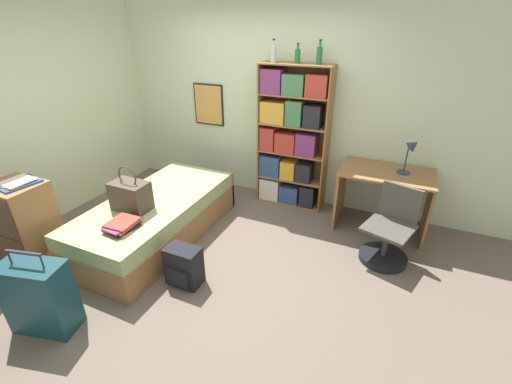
{
  "coord_description": "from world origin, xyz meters",
  "views": [
    {
      "loc": [
        1.83,
        -2.68,
        2.36
      ],
      "look_at": [
        0.54,
        0.21,
        0.75
      ],
      "focal_mm": 24.0,
      "sensor_mm": 36.0,
      "label": 1
    }
  ],
  "objects_px": {
    "dresser": "(26,225)",
    "desk_chair": "(388,238)",
    "desk": "(384,190)",
    "desk_lamp": "(412,150)",
    "bed": "(158,217)",
    "backpack": "(184,266)",
    "bottle_brown": "(298,56)",
    "suitcase": "(40,297)",
    "magazine_pile_on_dresser": "(17,183)",
    "bottle_green": "(274,53)",
    "bookcase": "(290,140)",
    "handbag": "(131,196)",
    "bottle_clear": "(319,55)",
    "book_stack_on_bed": "(123,225)"
  },
  "relations": [
    {
      "from": "dresser",
      "to": "bottle_brown",
      "type": "height_order",
      "value": "bottle_brown"
    },
    {
      "from": "bed",
      "to": "book_stack_on_bed",
      "type": "xyz_separation_m",
      "value": [
        0.12,
        -0.63,
        0.29
      ]
    },
    {
      "from": "suitcase",
      "to": "bottle_green",
      "type": "bearing_deg",
      "value": 73.75
    },
    {
      "from": "bookcase",
      "to": "backpack",
      "type": "relative_size",
      "value": 4.64
    },
    {
      "from": "bottle_clear",
      "to": "book_stack_on_bed",
      "type": "bearing_deg",
      "value": -122.13
    },
    {
      "from": "bed",
      "to": "desk_chair",
      "type": "bearing_deg",
      "value": 14.55
    },
    {
      "from": "bottle_clear",
      "to": "bed",
      "type": "bearing_deg",
      "value": -134.57
    },
    {
      "from": "suitcase",
      "to": "handbag",
      "type": "bearing_deg",
      "value": 93.83
    },
    {
      "from": "desk",
      "to": "suitcase",
      "type": "bearing_deg",
      "value": -130.6
    },
    {
      "from": "dresser",
      "to": "desk_chair",
      "type": "height_order",
      "value": "dresser"
    },
    {
      "from": "book_stack_on_bed",
      "to": "bed",
      "type": "bearing_deg",
      "value": 101.03
    },
    {
      "from": "book_stack_on_bed",
      "to": "desk_chair",
      "type": "distance_m",
      "value": 2.76
    },
    {
      "from": "dresser",
      "to": "desk_chair",
      "type": "distance_m",
      "value": 3.8
    },
    {
      "from": "bed",
      "to": "magazine_pile_on_dresser",
      "type": "relative_size",
      "value": 5.44
    },
    {
      "from": "suitcase",
      "to": "desk",
      "type": "bearing_deg",
      "value": 49.4
    },
    {
      "from": "handbag",
      "to": "dresser",
      "type": "relative_size",
      "value": 0.55
    },
    {
      "from": "book_stack_on_bed",
      "to": "backpack",
      "type": "height_order",
      "value": "book_stack_on_bed"
    },
    {
      "from": "desk_chair",
      "to": "magazine_pile_on_dresser",
      "type": "bearing_deg",
      "value": -155.04
    },
    {
      "from": "suitcase",
      "to": "dresser",
      "type": "xyz_separation_m",
      "value": [
        -0.92,
        0.56,
        0.13
      ]
    },
    {
      "from": "desk_lamp",
      "to": "handbag",
      "type": "bearing_deg",
      "value": -149.12
    },
    {
      "from": "bookcase",
      "to": "desk",
      "type": "xyz_separation_m",
      "value": [
        1.27,
        -0.18,
        -0.4
      ]
    },
    {
      "from": "desk",
      "to": "handbag",
      "type": "bearing_deg",
      "value": -147.7
    },
    {
      "from": "bed",
      "to": "suitcase",
      "type": "distance_m",
      "value": 1.51
    },
    {
      "from": "magazine_pile_on_dresser",
      "to": "backpack",
      "type": "relative_size",
      "value": 0.95
    },
    {
      "from": "handbag",
      "to": "bottle_clear",
      "type": "bearing_deg",
      "value": 49.3
    },
    {
      "from": "suitcase",
      "to": "book_stack_on_bed",
      "type": "bearing_deg",
      "value": 83.17
    },
    {
      "from": "handbag",
      "to": "book_stack_on_bed",
      "type": "bearing_deg",
      "value": -61.68
    },
    {
      "from": "handbag",
      "to": "book_stack_on_bed",
      "type": "xyz_separation_m",
      "value": [
        0.19,
        -0.35,
        -0.12
      ]
    },
    {
      "from": "dresser",
      "to": "magazine_pile_on_dresser",
      "type": "height_order",
      "value": "magazine_pile_on_dresser"
    },
    {
      "from": "dresser",
      "to": "bookcase",
      "type": "relative_size",
      "value": 0.49
    },
    {
      "from": "dresser",
      "to": "bookcase",
      "type": "distance_m",
      "value": 3.17
    },
    {
      "from": "bottle_brown",
      "to": "desk_lamp",
      "type": "xyz_separation_m",
      "value": [
        1.43,
        -0.13,
        -0.92
      ]
    },
    {
      "from": "book_stack_on_bed",
      "to": "bottle_green",
      "type": "bearing_deg",
      "value": 69.99
    },
    {
      "from": "desk_lamp",
      "to": "bed",
      "type": "bearing_deg",
      "value": -153.29
    },
    {
      "from": "desk",
      "to": "bottle_green",
      "type": "bearing_deg",
      "value": 174.01
    },
    {
      "from": "handbag",
      "to": "desk_chair",
      "type": "relative_size",
      "value": 0.61
    },
    {
      "from": "handbag",
      "to": "magazine_pile_on_dresser",
      "type": "bearing_deg",
      "value": -141.04
    },
    {
      "from": "desk_lamp",
      "to": "book_stack_on_bed",
      "type": "bearing_deg",
      "value": -141.95
    },
    {
      "from": "bed",
      "to": "backpack",
      "type": "bearing_deg",
      "value": -36.84
    },
    {
      "from": "magazine_pile_on_dresser",
      "to": "bottle_clear",
      "type": "relative_size",
      "value": 1.42
    },
    {
      "from": "desk",
      "to": "desk_lamp",
      "type": "distance_m",
      "value": 0.57
    },
    {
      "from": "suitcase",
      "to": "backpack",
      "type": "relative_size",
      "value": 1.93
    },
    {
      "from": "magazine_pile_on_dresser",
      "to": "desk_lamp",
      "type": "xyz_separation_m",
      "value": [
        3.45,
        2.23,
        0.11
      ]
    },
    {
      "from": "bookcase",
      "to": "suitcase",
      "type": "bearing_deg",
      "value": -110.59
    },
    {
      "from": "bookcase",
      "to": "desk",
      "type": "relative_size",
      "value": 1.78
    },
    {
      "from": "book_stack_on_bed",
      "to": "magazine_pile_on_dresser",
      "type": "distance_m",
      "value": 1.08
    },
    {
      "from": "desk_chair",
      "to": "bed",
      "type": "bearing_deg",
      "value": -165.45
    },
    {
      "from": "bed",
      "to": "magazine_pile_on_dresser",
      "type": "bearing_deg",
      "value": -132.65
    },
    {
      "from": "bottle_brown",
      "to": "handbag",
      "type": "bearing_deg",
      "value": -125.56
    },
    {
      "from": "desk_lamp",
      "to": "bottle_brown",
      "type": "bearing_deg",
      "value": 174.61
    }
  ]
}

